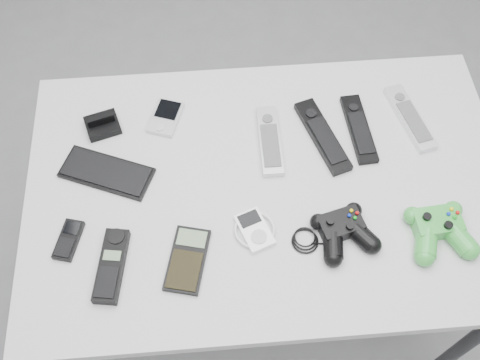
{
  "coord_description": "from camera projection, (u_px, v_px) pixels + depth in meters",
  "views": [
    {
      "loc": [
        -0.18,
        -0.59,
        1.96
      ],
      "look_at": [
        -0.13,
        0.09,
        0.81
      ],
      "focal_mm": 42.0,
      "sensor_mm": 36.0,
      "label": 1
    }
  ],
  "objects": [
    {
      "name": "calculator",
      "position": [
        187.0,
        260.0,
        1.25
      ],
      "size": [
        0.11,
        0.17,
        0.02
      ],
      "primitive_type": "cube",
      "rotation": [
        0.0,
        0.0,
        -0.24
      ],
      "color": "black",
      "rests_on": "desk"
    },
    {
      "name": "remote_silver_b",
      "position": [
        410.0,
        117.0,
        1.45
      ],
      "size": [
        0.1,
        0.22,
        0.02
      ],
      "primitive_type": "cube",
      "rotation": [
        0.0,
        0.0,
        0.23
      ],
      "color": "silver",
      "rests_on": "desk"
    },
    {
      "name": "controller_black",
      "position": [
        343.0,
        230.0,
        1.27
      ],
      "size": [
        0.26,
        0.2,
        0.05
      ],
      "primitive_type": null,
      "rotation": [
        0.0,
        0.0,
        0.25
      ],
      "color": "black",
      "rests_on": "desk"
    },
    {
      "name": "desk",
      "position": [
        268.0,
        198.0,
        1.42
      ],
      "size": [
        1.17,
        0.75,
        0.79
      ],
      "color": "#B0B0B3",
      "rests_on": "floor"
    },
    {
      "name": "remote_black_a",
      "position": [
        323.0,
        136.0,
        1.42
      ],
      "size": [
        0.12,
        0.23,
        0.02
      ],
      "primitive_type": "cube",
      "rotation": [
        0.0,
        0.0,
        0.3
      ],
      "color": "black",
      "rests_on": "desk"
    },
    {
      "name": "pda_keyboard",
      "position": [
        107.0,
        172.0,
        1.37
      ],
      "size": [
        0.24,
        0.17,
        0.01
      ],
      "primitive_type": "cube",
      "rotation": [
        0.0,
        0.0,
        -0.4
      ],
      "color": "black",
      "rests_on": "desk"
    },
    {
      "name": "remote_silver_a",
      "position": [
        270.0,
        140.0,
        1.41
      ],
      "size": [
        0.05,
        0.21,
        0.02
      ],
      "primitive_type": "cube",
      "rotation": [
        0.0,
        0.0,
        -0.01
      ],
      "color": "silver",
      "rests_on": "desk"
    },
    {
      "name": "dock_bracket",
      "position": [
        102.0,
        123.0,
        1.42
      ],
      "size": [
        0.1,
        0.09,
        0.04
      ],
      "primitive_type": "cube",
      "rotation": [
        0.0,
        0.0,
        0.29
      ],
      "color": "black",
      "rests_on": "desk"
    },
    {
      "name": "mp3_player",
      "position": [
        255.0,
        230.0,
        1.28
      ],
      "size": [
        0.12,
        0.13,
        0.02
      ],
      "primitive_type": "cube",
      "rotation": [
        0.0,
        0.0,
        0.36
      ],
      "color": "white",
      "rests_on": "desk"
    },
    {
      "name": "pda",
      "position": [
        165.0,
        117.0,
        1.45
      ],
      "size": [
        0.1,
        0.13,
        0.02
      ],
      "primitive_type": "cube",
      "rotation": [
        0.0,
        0.0,
        -0.34
      ],
      "color": "silver",
      "rests_on": "desk"
    },
    {
      "name": "cordless_handset",
      "position": [
        111.0,
        266.0,
        1.24
      ],
      "size": [
        0.08,
        0.18,
        0.03
      ],
      "primitive_type": "cube",
      "rotation": [
        0.0,
        0.0,
        -0.15
      ],
      "color": "black",
      "rests_on": "desk"
    },
    {
      "name": "remote_black_b",
      "position": [
        359.0,
        128.0,
        1.43
      ],
      "size": [
        0.06,
        0.21,
        0.02
      ],
      "primitive_type": "cube",
      "rotation": [
        0.0,
        0.0,
        0.06
      ],
      "color": "black",
      "rests_on": "desk"
    },
    {
      "name": "mobile_phone",
      "position": [
        68.0,
        240.0,
        1.27
      ],
      "size": [
        0.07,
        0.11,
        0.02
      ],
      "primitive_type": "cube",
      "rotation": [
        0.0,
        0.0,
        -0.27
      ],
      "color": "black",
      "rests_on": "desk"
    },
    {
      "name": "floor",
      "position": [
        278.0,
        315.0,
        1.99
      ],
      "size": [
        3.5,
        3.5,
        0.0
      ],
      "primitive_type": "plane",
      "color": "slate",
      "rests_on": "ground"
    },
    {
      "name": "controller_green",
      "position": [
        439.0,
        228.0,
        1.27
      ],
      "size": [
        0.16,
        0.17,
        0.05
      ],
      "primitive_type": null,
      "rotation": [
        0.0,
        0.0,
        0.07
      ],
      "color": "#288624",
      "rests_on": "desk"
    }
  ]
}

